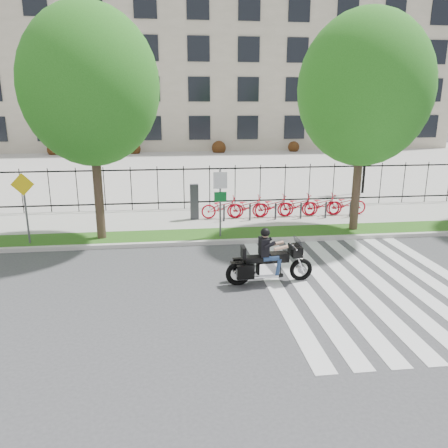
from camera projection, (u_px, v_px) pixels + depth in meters
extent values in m
plane|color=#3D3D40|center=(196.00, 293.00, 11.71)|extent=(120.00, 120.00, 0.00)
cube|color=#BCB8B1|center=(189.00, 243.00, 15.62)|extent=(60.00, 0.20, 0.15)
cube|color=#1C4E13|center=(188.00, 236.00, 16.43)|extent=(60.00, 1.50, 0.15)
cube|color=#A5A29A|center=(186.00, 219.00, 18.82)|extent=(60.00, 3.50, 0.15)
cube|color=#A5A29A|center=(178.00, 165.00, 35.62)|extent=(80.00, 34.00, 0.10)
cube|color=#A69C86|center=(172.00, 59.00, 52.10)|extent=(60.00, 20.00, 20.00)
cylinder|color=black|center=(365.00, 159.00, 23.83)|extent=(0.14, 0.14, 4.00)
cylinder|color=black|center=(368.00, 123.00, 23.32)|extent=(0.06, 0.70, 0.70)
sphere|color=white|center=(362.00, 121.00, 23.26)|extent=(0.36, 0.36, 0.36)
sphere|color=white|center=(375.00, 121.00, 23.34)|extent=(0.36, 0.36, 0.36)
cylinder|color=#34271C|center=(98.00, 185.00, 15.51)|extent=(0.32, 0.32, 3.92)
ellipsoid|color=#1C6116|center=(90.00, 86.00, 14.62)|extent=(4.64, 4.64, 5.34)
cylinder|color=#34271C|center=(357.00, 181.00, 16.66)|extent=(0.32, 0.32, 3.81)
ellipsoid|color=#1C6116|center=(364.00, 89.00, 15.77)|extent=(4.81, 4.81, 5.54)
cube|color=#2D2D33|center=(194.00, 202.00, 18.40)|extent=(0.35, 0.25, 1.50)
imported|color=red|center=(223.00, 207.00, 18.62)|extent=(1.82, 0.63, 0.95)
cylinder|color=#2D2D33|center=(224.00, 213.00, 18.17)|extent=(0.08, 0.08, 0.70)
imported|color=red|center=(248.00, 207.00, 18.75)|extent=(1.82, 0.63, 0.95)
cylinder|color=#2D2D33|center=(250.00, 212.00, 18.30)|extent=(0.08, 0.08, 0.70)
imported|color=red|center=(273.00, 206.00, 18.87)|extent=(1.82, 0.63, 0.95)
cylinder|color=#2D2D33|center=(276.00, 211.00, 18.43)|extent=(0.08, 0.08, 0.70)
imported|color=red|center=(298.00, 205.00, 19.00)|extent=(1.82, 0.63, 0.95)
cylinder|color=#2D2D33|center=(301.00, 211.00, 18.56)|extent=(0.08, 0.08, 0.70)
imported|color=red|center=(322.00, 205.00, 19.13)|extent=(1.82, 0.63, 0.95)
cylinder|color=#2D2D33|center=(326.00, 210.00, 18.69)|extent=(0.08, 0.08, 0.70)
imported|color=red|center=(346.00, 204.00, 19.26)|extent=(1.82, 0.63, 0.95)
cylinder|color=#2D2D33|center=(350.00, 209.00, 18.82)|extent=(0.08, 0.08, 0.70)
cylinder|color=#59595B|center=(220.00, 203.00, 15.88)|extent=(0.07, 0.07, 2.50)
cube|color=white|center=(220.00, 180.00, 15.61)|extent=(0.50, 0.03, 0.60)
cube|color=#0C6626|center=(220.00, 197.00, 15.77)|extent=(0.45, 0.03, 0.35)
cylinder|color=#59595B|center=(26.00, 210.00, 15.10)|extent=(0.07, 0.07, 2.40)
cube|color=yellow|center=(22.00, 184.00, 14.82)|extent=(0.78, 0.03, 0.78)
torus|color=black|center=(301.00, 270.00, 12.45)|extent=(0.67, 0.16, 0.67)
torus|color=black|center=(238.00, 274.00, 12.15)|extent=(0.71, 0.18, 0.70)
cube|color=black|center=(295.00, 250.00, 12.26)|extent=(0.32, 0.54, 0.29)
cube|color=#26262B|center=(298.00, 243.00, 12.21)|extent=(0.17, 0.49, 0.29)
cube|color=silver|center=(268.00, 268.00, 12.26)|extent=(0.59, 0.36, 0.39)
cube|color=black|center=(279.00, 257.00, 12.23)|extent=(0.55, 0.35, 0.25)
cube|color=black|center=(257.00, 259.00, 12.13)|extent=(0.69, 0.38, 0.14)
cube|color=black|center=(243.00, 252.00, 12.01)|extent=(0.11, 0.33, 0.33)
cube|color=black|center=(245.00, 272.00, 11.86)|extent=(0.49, 0.18, 0.39)
cube|color=black|center=(241.00, 264.00, 12.41)|extent=(0.49, 0.18, 0.39)
cube|color=black|center=(264.00, 247.00, 12.07)|extent=(0.25, 0.40, 0.50)
sphere|color=tan|center=(265.00, 234.00, 11.97)|extent=(0.22, 0.22, 0.22)
sphere|color=black|center=(265.00, 233.00, 11.96)|extent=(0.26, 0.26, 0.26)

